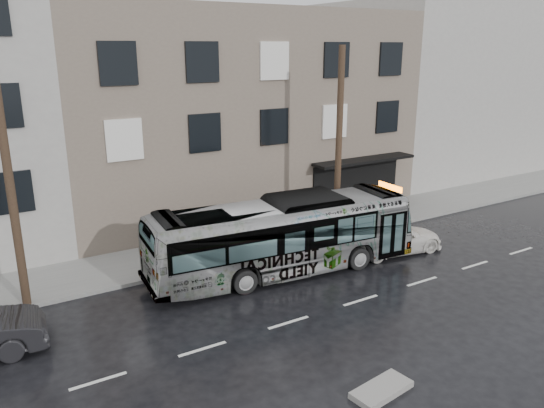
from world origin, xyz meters
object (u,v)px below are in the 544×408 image
(sign_post, at_px, (354,209))
(white_sedan, at_px, (393,238))
(bus, at_px, (283,236))
(utility_pole_front, at_px, (339,145))
(utility_pole_rear, at_px, (10,183))

(sign_post, distance_m, white_sedan, 2.86)
(white_sedan, bearing_deg, bus, 90.55)
(utility_pole_front, relative_size, utility_pole_rear, 1.00)
(white_sedan, bearing_deg, sign_post, 7.78)
(utility_pole_front, xyz_separation_m, bus, (-4.41, -2.09, -3.06))
(bus, bearing_deg, sign_post, -64.01)
(utility_pole_front, height_order, bus, utility_pole_front)
(utility_pole_front, relative_size, white_sedan, 1.88)
(sign_post, height_order, bus, bus)
(sign_post, bearing_deg, utility_pole_rear, 180.00)
(utility_pole_rear, bearing_deg, bus, -12.32)
(utility_pole_front, bearing_deg, bus, -154.61)
(utility_pole_front, distance_m, utility_pole_rear, 14.00)
(utility_pole_front, height_order, white_sedan, utility_pole_front)
(utility_pole_rear, height_order, white_sedan, utility_pole_rear)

